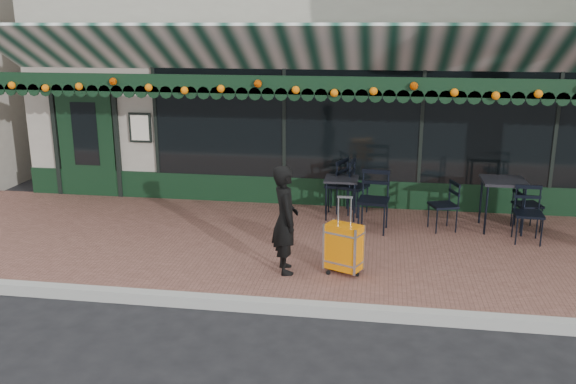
% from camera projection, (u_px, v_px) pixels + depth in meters
% --- Properties ---
extents(ground, '(80.00, 80.00, 0.00)m').
position_uv_depth(ground, '(314.00, 312.00, 7.36)').
color(ground, black).
rests_on(ground, ground).
extents(sidewalk, '(18.00, 4.00, 0.15)m').
position_uv_depth(sidewalk, '(329.00, 248.00, 9.24)').
color(sidewalk, brown).
rests_on(sidewalk, ground).
extents(curb, '(18.00, 0.16, 0.15)m').
position_uv_depth(curb, '(313.00, 309.00, 7.26)').
color(curb, '#9E9E99').
rests_on(curb, ground).
extents(restaurant_building, '(12.00, 9.60, 4.50)m').
position_uv_depth(restaurant_building, '(353.00, 72.00, 14.21)').
color(restaurant_building, gray).
rests_on(restaurant_building, ground).
extents(woman, '(0.50, 0.61, 1.45)m').
position_uv_depth(woman, '(285.00, 219.00, 7.99)').
color(woman, black).
rests_on(woman, sidewalk).
extents(suitcase, '(0.52, 0.42, 1.05)m').
position_uv_depth(suitcase, '(344.00, 248.00, 8.03)').
color(suitcase, orange).
rests_on(suitcase, sidewalk).
extents(cafe_table_a, '(0.67, 0.67, 0.83)m').
position_uv_depth(cafe_table_a, '(503.00, 185.00, 9.63)').
color(cafe_table_a, black).
rests_on(cafe_table_a, sidewalk).
extents(cafe_table_b, '(0.56, 0.56, 0.69)m').
position_uv_depth(cafe_table_b, '(341.00, 182.00, 10.30)').
color(cafe_table_b, black).
rests_on(cafe_table_b, sidewalk).
extents(chair_a_left, '(0.51, 0.51, 0.81)m').
position_uv_depth(chair_a_left, '(443.00, 206.00, 9.71)').
color(chair_a_left, black).
rests_on(chair_a_left, sidewalk).
extents(chair_a_right, '(0.49, 0.49, 0.81)m').
position_uv_depth(chair_a_right, '(528.00, 205.00, 9.74)').
color(chair_a_right, black).
rests_on(chair_a_right, sidewalk).
extents(chair_a_front, '(0.45, 0.45, 0.86)m').
position_uv_depth(chair_a_front, '(528.00, 215.00, 9.17)').
color(chair_a_front, black).
rests_on(chair_a_front, sidewalk).
extents(chair_b_left, '(0.55, 0.55, 0.97)m').
position_uv_depth(chair_b_left, '(340.00, 185.00, 10.62)').
color(chair_b_left, black).
rests_on(chair_b_left, sidewalk).
extents(chair_b_right, '(0.63, 0.63, 0.96)m').
position_uv_depth(chair_b_right, '(352.00, 187.00, 10.54)').
color(chair_b_right, black).
rests_on(chair_b_right, sidewalk).
extents(chair_b_front, '(0.54, 0.54, 0.98)m').
position_uv_depth(chair_b_front, '(373.00, 201.00, 9.65)').
color(chair_b_front, black).
rests_on(chair_b_front, sidewalk).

